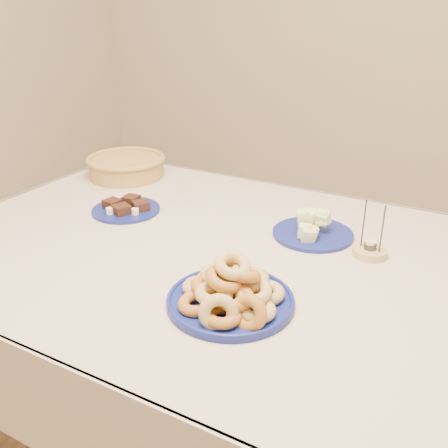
{
  "coord_description": "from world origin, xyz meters",
  "views": [
    {
      "loc": [
        0.55,
        -1.04,
        1.36
      ],
      "look_at": [
        0.0,
        -0.05,
        0.85
      ],
      "focal_mm": 40.0,
      "sensor_mm": 36.0,
      "label": 1
    }
  ],
  "objects_px": {
    "dining_table": "(233,286)",
    "donut_platter": "(231,293)",
    "candle_holder": "(370,251)",
    "brownie_plate": "(126,208)",
    "wicker_basket": "(126,166)",
    "melon_plate": "(312,229)"
  },
  "relations": [
    {
      "from": "dining_table",
      "to": "donut_platter",
      "type": "xyz_separation_m",
      "value": [
        0.12,
        -0.23,
        0.14
      ]
    },
    {
      "from": "dining_table",
      "to": "candle_holder",
      "type": "distance_m",
      "value": 0.38
    },
    {
      "from": "brownie_plate",
      "to": "wicker_basket",
      "type": "xyz_separation_m",
      "value": [
        -0.22,
        0.28,
        0.03
      ]
    },
    {
      "from": "melon_plate",
      "to": "wicker_basket",
      "type": "height_order",
      "value": "same"
    },
    {
      "from": "donut_platter",
      "to": "candle_holder",
      "type": "relative_size",
      "value": 2.46
    },
    {
      "from": "donut_platter",
      "to": "brownie_plate",
      "type": "distance_m",
      "value": 0.63
    },
    {
      "from": "dining_table",
      "to": "brownie_plate",
      "type": "height_order",
      "value": "brownie_plate"
    },
    {
      "from": "dining_table",
      "to": "wicker_basket",
      "type": "distance_m",
      "value": 0.75
    },
    {
      "from": "dining_table",
      "to": "wicker_basket",
      "type": "bearing_deg",
      "value": 151.19
    },
    {
      "from": "donut_platter",
      "to": "melon_plate",
      "type": "distance_m",
      "value": 0.43
    },
    {
      "from": "wicker_basket",
      "to": "candle_holder",
      "type": "bearing_deg",
      "value": -11.87
    },
    {
      "from": "candle_holder",
      "to": "melon_plate",
      "type": "bearing_deg",
      "value": 165.69
    },
    {
      "from": "donut_platter",
      "to": "brownie_plate",
      "type": "xyz_separation_m",
      "value": [
        -0.54,
        0.31,
        -0.02
      ]
    },
    {
      "from": "melon_plate",
      "to": "donut_platter",
      "type": "bearing_deg",
      "value": -94.21
    },
    {
      "from": "brownie_plate",
      "to": "candle_holder",
      "type": "xyz_separation_m",
      "value": [
        0.75,
        0.07,
        0.0
      ]
    },
    {
      "from": "melon_plate",
      "to": "wicker_basket",
      "type": "distance_m",
      "value": 0.81
    },
    {
      "from": "donut_platter",
      "to": "brownie_plate",
      "type": "height_order",
      "value": "donut_platter"
    },
    {
      "from": "brownie_plate",
      "to": "candle_holder",
      "type": "relative_size",
      "value": 1.75
    },
    {
      "from": "melon_plate",
      "to": "candle_holder",
      "type": "xyz_separation_m",
      "value": [
        0.17,
        -0.04,
        -0.01
      ]
    },
    {
      "from": "brownie_plate",
      "to": "melon_plate",
      "type": "bearing_deg",
      "value": 11.4
    },
    {
      "from": "dining_table",
      "to": "donut_platter",
      "type": "bearing_deg",
      "value": -63.07
    },
    {
      "from": "brownie_plate",
      "to": "wicker_basket",
      "type": "relative_size",
      "value": 0.75
    }
  ]
}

